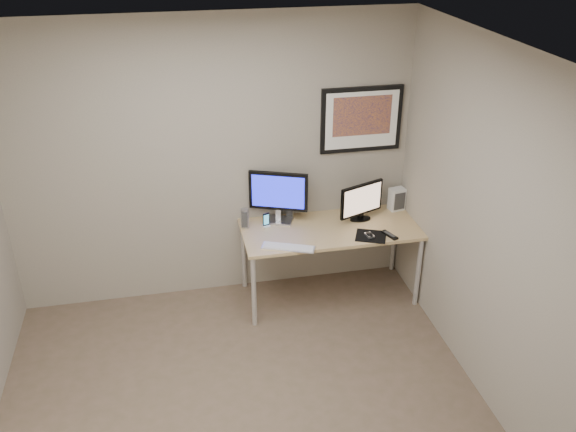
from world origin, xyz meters
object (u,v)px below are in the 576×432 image
monitor_tv (361,201)px  keyboard (288,247)px  desk (330,234)px  speaker_right (290,207)px  phone_dock (266,220)px  fan_unit (397,199)px  speaker_left (245,218)px  monitor_large (278,195)px  framed_art (361,119)px

monitor_tv → keyboard: monitor_tv is taller
desk → speaker_right: bearing=135.9°
phone_dock → fan_unit: size_ratio=0.63×
speaker_left → fan_unit: size_ratio=0.84×
desk → speaker_left: size_ratio=8.78×
monitor_tv → fan_unit: bearing=-2.2°
fan_unit → speaker_left: bearing=171.9°
phone_dock → monitor_large: bearing=13.4°
speaker_left → fan_unit: 1.47m
desk → speaker_right: (-0.31, 0.30, 0.16)m
desk → fan_unit: 0.77m
monitor_large → speaker_left: monitor_large is taller
desk → framed_art: framed_art is taller
desk → framed_art: bearing=43.5°
monitor_tv → speaker_left: monitor_tv is taller
monitor_tv → fan_unit: 0.43m
monitor_tv → keyboard: (-0.76, -0.37, -0.19)m
speaker_left → monitor_large: bearing=20.0°
speaker_right → phone_dock: speaker_right is taller
keyboard → fan_unit: 1.27m
desk → fan_unit: (0.72, 0.23, 0.17)m
framed_art → speaker_right: 1.04m
monitor_large → keyboard: 0.56m
monitor_large → monitor_tv: (0.75, -0.13, -0.08)m
desk → monitor_tv: 0.42m
monitor_large → phone_dock: size_ratio=3.74×
speaker_right → keyboard: (-0.13, -0.57, -0.09)m
framed_art → monitor_tv: size_ratio=1.70×
fan_unit → phone_dock: bearing=173.9°
framed_art → monitor_tv: bearing=-98.4°
desk → monitor_tv: (0.31, 0.09, 0.26)m
keyboard → fan_unit: (1.16, 0.51, 0.10)m
monitor_tv → keyboard: bearing=-175.6°
desk → monitor_large: monitor_large is taller
framed_art → phone_dock: bearing=-168.2°
desk → speaker_right: size_ratio=8.51×
desk → monitor_large: (-0.43, 0.22, 0.34)m
phone_dock → keyboard: 0.43m
phone_dock → monitor_tv: bearing=-21.4°
monitor_large → phone_dock: 0.26m
monitor_tv → fan_unit: monitor_tv is taller
monitor_tv → keyboard: 0.86m
monitor_tv → desk: bearing=175.4°
monitor_large → keyboard: size_ratio=1.13×
framed_art → speaker_right: framed_art is taller
monitor_large → speaker_left: 0.37m
monitor_tv → speaker_left: (-1.07, 0.08, -0.10)m
framed_art → keyboard: 1.33m
monitor_tv → phone_dock: 0.89m
speaker_right → keyboard: size_ratio=0.42×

